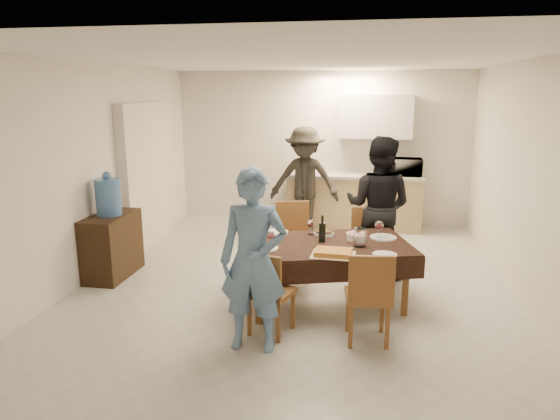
{
  "coord_description": "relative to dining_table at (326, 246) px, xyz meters",
  "views": [
    {
      "loc": [
        0.79,
        -5.62,
        2.26
      ],
      "look_at": [
        -0.14,
        -0.3,
        0.97
      ],
      "focal_mm": 32.0,
      "sensor_mm": 36.0,
      "label": 1
    }
  ],
  "objects": [
    {
      "name": "salad_bowl",
      "position": [
        0.3,
        0.18,
        0.07
      ],
      "size": [
        0.2,
        0.2,
        0.08
      ],
      "primitive_type": "cylinder",
      "color": "silver",
      "rests_on": "dining_table"
    },
    {
      "name": "ceiling",
      "position": [
        -0.4,
        0.55,
        1.95
      ],
      "size": [
        5.0,
        6.0,
        0.02
      ],
      "primitive_type": "cube",
      "color": "white",
      "rests_on": "wall_back"
    },
    {
      "name": "water_jug",
      "position": [
        -2.68,
        0.39,
        0.35
      ],
      "size": [
        0.3,
        0.3,
        0.45
      ],
      "primitive_type": "cylinder",
      "color": "#4878BE",
      "rests_on": "console"
    },
    {
      "name": "console",
      "position": [
        -2.68,
        0.39,
        -0.26
      ],
      "size": [
        0.42,
        0.85,
        0.78
      ],
      "primitive_type": "cube",
      "color": "black",
      "rests_on": "floor"
    },
    {
      "name": "kitchen_worktop",
      "position": [
        0.2,
        3.23,
        0.23
      ],
      "size": [
        2.24,
        0.64,
        0.05
      ],
      "primitive_type": "cube",
      "color": "#A2A29D",
      "rests_on": "kitchen_base_cabinet"
    },
    {
      "name": "wine_bottle",
      "position": [
        -0.05,
        0.05,
        0.18
      ],
      "size": [
        0.07,
        0.07,
        0.3
      ],
      "primitive_type": null,
      "color": "black",
      "rests_on": "dining_table"
    },
    {
      "name": "water_pitcher",
      "position": [
        0.35,
        -0.05,
        0.13
      ],
      "size": [
        0.13,
        0.13,
        0.2
      ],
      "primitive_type": "cylinder",
      "color": "white",
      "rests_on": "dining_table"
    },
    {
      "name": "person_far",
      "position": [
        0.55,
        1.05,
        0.21
      ],
      "size": [
        1.0,
        0.87,
        1.74
      ],
      "primitive_type": "imported",
      "rotation": [
        0.0,
        0.0,
        2.85
      ],
      "color": "black",
      "rests_on": "floor"
    },
    {
      "name": "upper_cabinet",
      "position": [
        0.5,
        3.37,
        1.2
      ],
      "size": [
        1.2,
        0.34,
        0.7
      ],
      "primitive_type": "cube",
      "color": "silver",
      "rests_on": "wall_back"
    },
    {
      "name": "chair_far_left",
      "position": [
        -0.45,
        0.66,
        -0.09
      ],
      "size": [
        0.52,
        0.53,
        0.5
      ],
      "rotation": [
        0.0,
        0.0,
        3.43
      ],
      "color": "brown",
      "rests_on": "floor"
    },
    {
      "name": "person_kitchen",
      "position": [
        -0.59,
        2.78,
        0.2
      ],
      "size": [
        1.11,
        0.64,
        1.72
      ],
      "primitive_type": "imported",
      "color": "black",
      "rests_on": "floor"
    },
    {
      "name": "floor",
      "position": [
        -0.4,
        0.55,
        -0.65
      ],
      "size": [
        5.0,
        6.0,
        0.02
      ],
      "primitive_type": "cube",
      "color": "#B6B6B1",
      "rests_on": "ground"
    },
    {
      "name": "mushroom_dish",
      "position": [
        -0.05,
        0.28,
        0.05
      ],
      "size": [
        0.2,
        0.2,
        0.04
      ],
      "primitive_type": "cylinder",
      "color": "silver",
      "rests_on": "dining_table"
    },
    {
      "name": "wall_back",
      "position": [
        -0.4,
        3.55,
        0.65
      ],
      "size": [
        5.0,
        0.02,
        2.6
      ],
      "primitive_type": "cube",
      "color": "silver",
      "rests_on": "floor"
    },
    {
      "name": "wine_glass_a",
      "position": [
        -0.55,
        -0.25,
        0.12
      ],
      "size": [
        0.08,
        0.08,
        0.18
      ],
      "primitive_type": null,
      "color": "white",
      "rests_on": "dining_table"
    },
    {
      "name": "wall_right",
      "position": [
        2.1,
        0.55,
        0.65
      ],
      "size": [
        0.02,
        6.0,
        2.6
      ],
      "primitive_type": "cube",
      "color": "silver",
      "rests_on": "floor"
    },
    {
      "name": "dining_table",
      "position": [
        0.0,
        0.0,
        0.0
      ],
      "size": [
        1.98,
        1.49,
        0.69
      ],
      "rotation": [
        0.0,
        0.0,
        0.3
      ],
      "color": "black",
      "rests_on": "floor"
    },
    {
      "name": "wall_front",
      "position": [
        -0.4,
        -2.45,
        0.65
      ],
      "size": [
        5.0,
        0.02,
        2.6
      ],
      "primitive_type": "cube",
      "color": "silver",
      "rests_on": "floor"
    },
    {
      "name": "wall_left",
      "position": [
        -2.9,
        0.55,
        0.65
      ],
      "size": [
        0.02,
        6.0,
        2.6
      ],
      "primitive_type": "cube",
      "color": "silver",
      "rests_on": "floor"
    },
    {
      "name": "plate_near_left",
      "position": [
        -0.6,
        -0.3,
        0.04
      ],
      "size": [
        0.27,
        0.27,
        0.02
      ],
      "primitive_type": "cylinder",
      "color": "silver",
      "rests_on": "dining_table"
    },
    {
      "name": "chair_far_right",
      "position": [
        0.45,
        0.67,
        -0.12
      ],
      "size": [
        0.44,
        0.44,
        0.47
      ],
      "rotation": [
        0.0,
        0.0,
        3.26
      ],
      "color": "brown",
      "rests_on": "floor"
    },
    {
      "name": "stub_partition",
      "position": [
        -2.82,
        1.75,
        0.4
      ],
      "size": [
        0.15,
        1.4,
        2.1
      ],
      "primitive_type": "cube",
      "color": "beige",
      "rests_on": "floor"
    },
    {
      "name": "wine_glass_b",
      "position": [
        0.55,
        0.25,
        0.14
      ],
      "size": [
        0.09,
        0.09,
        0.21
      ],
      "primitive_type": null,
      "color": "white",
      "rests_on": "dining_table"
    },
    {
      "name": "savoury_tart",
      "position": [
        0.1,
        -0.38,
        0.06
      ],
      "size": [
        0.44,
        0.34,
        0.05
      ],
      "primitive_type": "cube",
      "rotation": [
        0.0,
        0.0,
        -0.05
      ],
      "color": "#D2883D",
      "rests_on": "dining_table"
    },
    {
      "name": "kitchen_base_cabinet",
      "position": [
        0.2,
        3.23,
        -0.22
      ],
      "size": [
        2.2,
        0.6,
        0.86
      ],
      "primitive_type": "cube",
      "color": "#9F855F",
      "rests_on": "floor"
    },
    {
      "name": "chair_near_right",
      "position": [
        0.45,
        -0.83,
        -0.11
      ],
      "size": [
        0.45,
        0.45,
        0.48
      ],
      "rotation": [
        0.0,
        0.0,
        0.12
      ],
      "color": "brown",
      "rests_on": "floor"
    },
    {
      "name": "plate_far_right",
      "position": [
        0.6,
        0.3,
        0.04
      ],
      "size": [
        0.29,
        0.29,
        0.02
      ],
      "primitive_type": "cylinder",
      "color": "silver",
      "rests_on": "dining_table"
    },
    {
      "name": "wine_glass_c",
      "position": [
        -0.2,
        0.3,
        0.12
      ],
      "size": [
        0.08,
        0.08,
        0.18
      ],
      "primitive_type": null,
      "color": "white",
      "rests_on": "dining_table"
    },
    {
      "name": "plate_far_left",
      "position": [
        -0.6,
        0.3,
        0.04
      ],
      "size": [
        0.29,
        0.29,
        0.02
      ],
      "primitive_type": "cylinder",
      "color": "silver",
      "rests_on": "dining_table"
    },
    {
      "name": "microwave",
      "position": [
        1.02,
        3.23,
        0.4
      ],
      "size": [
        0.51,
        0.35,
        0.28
      ],
      "primitive_type": "imported",
      "rotation": [
        0.0,
        0.0,
        3.14
      ],
      "color": "silver",
      "rests_on": "kitchen_worktop"
    },
    {
      "name": "person_near",
      "position": [
        -0.55,
        -1.05,
        0.16
      ],
      "size": [
        0.6,
        0.4,
        1.64
      ],
      "primitive_type": "imported",
      "rotation": [
        0.0,
        0.0,
        0.01
      ],
      "color": "#597FAD",
      "rests_on": "floor"
    },
    {
      "name": "chair_near_left",
      "position": [
        -0.45,
        -0.83,
        -0.15
      ],
      "size": [
        0.47,
        0.48,
        0.45
      ],
      "rotation": [
        0.0,
        0.0,
        -0.3
      ],
      "color": "brown",
      "rests_on": "floor"
    },
    {
      "name": "plate_near_right",
      "position": [
        0.6,
        -0.3,
        0.04
      ],
      "size": [
        0.24,
        0.24,
        0.01
      ],
      "primitive_type": "cylinder",
      "color": "silver",
      "rests_on": "dining_table"
    }
  ]
}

